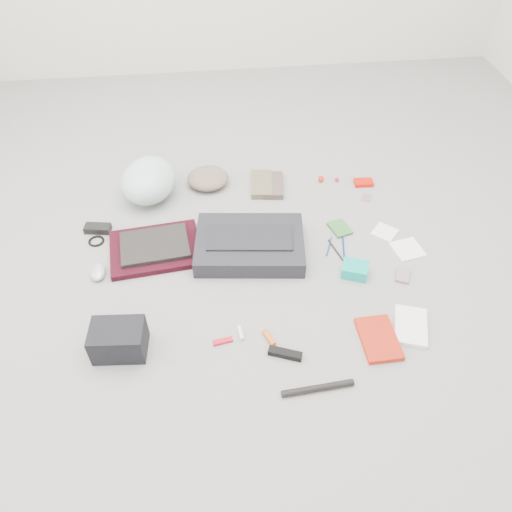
{
  "coord_description": "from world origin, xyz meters",
  "views": [
    {
      "loc": [
        -0.18,
        -1.57,
        1.65
      ],
      "look_at": [
        0.0,
        0.0,
        0.05
      ],
      "focal_mm": 35.0,
      "sensor_mm": 36.0,
      "label": 1
    }
  ],
  "objects": [
    {
      "name": "book_red",
      "position": [
        0.44,
        -0.48,
        0.01
      ],
      "size": [
        0.15,
        0.22,
        0.02
      ],
      "primitive_type": "cube",
      "rotation": [
        0.0,
        0.0,
        0.02
      ],
      "color": "red",
      "rests_on": "ground_plane"
    },
    {
      "name": "toiletry_tube_orange",
      "position": [
        0.0,
        -0.42,
        0.01
      ],
      "size": [
        0.05,
        0.08,
        0.02
      ],
      "primitive_type": "cylinder",
      "rotation": [
        1.57,
        0.0,
        0.39
      ],
      "color": "#D75C15",
      "rests_on": "ground_plane"
    },
    {
      "name": "bag_flap",
      "position": [
        -0.02,
        0.09,
        0.09
      ],
      "size": [
        0.41,
        0.22,
        0.01
      ],
      "primitive_type": "cube",
      "rotation": [
        0.0,
        0.0,
        -0.12
      ],
      "color": "black",
      "rests_on": "messenger_bag"
    },
    {
      "name": "beanie",
      "position": [
        -0.19,
        0.63,
        0.04
      ],
      "size": [
        0.23,
        0.22,
        0.08
      ],
      "primitive_type": "ellipsoid",
      "rotation": [
        0.0,
        0.0,
        -0.03
      ],
      "color": "#796252",
      "rests_on": "ground_plane"
    },
    {
      "name": "lollipop_c",
      "position": [
        0.51,
        0.57,
        0.01
      ],
      "size": [
        0.03,
        0.03,
        0.02
      ],
      "primitive_type": "sphere",
      "rotation": [
        0.0,
        0.0,
        0.14
      ],
      "color": "#AB1A27",
      "rests_on": "ground_plane"
    },
    {
      "name": "pen_black",
      "position": [
        0.38,
        0.04,
        0.0
      ],
      "size": [
        0.05,
        0.15,
        0.01
      ],
      "primitive_type": "cylinder",
      "rotation": [
        1.57,
        0.0,
        0.26
      ],
      "color": "black",
      "rests_on": "ground_plane"
    },
    {
      "name": "u_lock",
      "position": [
        0.05,
        -0.51,
        0.01
      ],
      "size": [
        0.14,
        0.08,
        0.03
      ],
      "primitive_type": "cube",
      "rotation": [
        0.0,
        0.0,
        -0.37
      ],
      "color": "black",
      "rests_on": "ground_plane"
    },
    {
      "name": "messenger_bag",
      "position": [
        -0.02,
        0.09,
        0.04
      ],
      "size": [
        0.54,
        0.41,
        0.08
      ],
      "primitive_type": "cube",
      "rotation": [
        0.0,
        0.0,
        -0.12
      ],
      "color": "#222228",
      "rests_on": "ground_plane"
    },
    {
      "name": "accordion_wallet",
      "position": [
        0.43,
        -0.11,
        0.03
      ],
      "size": [
        0.14,
        0.12,
        0.06
      ],
      "primitive_type": "cube",
      "rotation": [
        0.0,
        0.0,
        -0.37
      ],
      "color": "#09B8A5",
      "rests_on": "ground_plane"
    },
    {
      "name": "altoids_tin",
      "position": [
        0.65,
        0.53,
        0.01
      ],
      "size": [
        0.1,
        0.07,
        0.02
      ],
      "primitive_type": "cube",
      "rotation": [
        0.0,
        0.0,
        -0.06
      ],
      "color": "red",
      "rests_on": "ground_plane"
    },
    {
      "name": "stamp_sheet",
      "position": [
        0.63,
        0.41,
        0.0
      ],
      "size": [
        0.07,
        0.07,
        0.0
      ],
      "primitive_type": "cube",
      "rotation": [
        0.0,
        0.0,
        -0.43
      ],
      "color": "gray",
      "rests_on": "ground_plane"
    },
    {
      "name": "pen_navy",
      "position": [
        0.42,
        0.06,
        0.0
      ],
      "size": [
        0.04,
        0.15,
        0.01
      ],
      "primitive_type": "cylinder",
      "rotation": [
        1.57,
        0.0,
        -0.19
      ],
      "color": "navy",
      "rests_on": "ground_plane"
    },
    {
      "name": "lollipop_b",
      "position": [
        0.42,
        0.58,
        0.01
      ],
      "size": [
        0.04,
        0.04,
        0.03
      ],
      "primitive_type": "sphere",
      "rotation": [
        0.0,
        0.0,
        0.38
      ],
      "color": "red",
      "rests_on": "ground_plane"
    },
    {
      "name": "mitten_left",
      "position": [
        0.1,
        0.57,
        0.02
      ],
      "size": [
        0.13,
        0.23,
        0.03
      ],
      "primitive_type": "cube",
      "rotation": [
        0.0,
        0.0,
        -0.11
      ],
      "color": "brown",
      "rests_on": "ground_plane"
    },
    {
      "name": "ground_plane",
      "position": [
        0.0,
        0.0,
        0.0
      ],
      "size": [
        4.0,
        4.0,
        0.0
      ],
      "primitive_type": "plane",
      "color": "gray"
    },
    {
      "name": "power_brick",
      "position": [
        -0.74,
        0.31,
        0.02
      ],
      "size": [
        0.13,
        0.08,
        0.03
      ],
      "primitive_type": "cube",
      "rotation": [
        0.0,
        0.0,
        -0.17
      ],
      "color": "black",
      "rests_on": "ground_plane"
    },
    {
      "name": "mitten_right",
      "position": [
        0.16,
        0.55,
        0.02
      ],
      "size": [
        0.13,
        0.22,
        0.03
      ],
      "primitive_type": "cube",
      "rotation": [
        0.0,
        0.0,
        -0.13
      ],
      "color": "brown",
      "rests_on": "ground_plane"
    },
    {
      "name": "book_white",
      "position": [
        0.58,
        -0.43,
        0.01
      ],
      "size": [
        0.18,
        0.22,
        0.02
      ],
      "primitive_type": "cube",
      "rotation": [
        0.0,
        0.0,
        -0.33
      ],
      "color": "white",
      "rests_on": "ground_plane"
    },
    {
      "name": "laptop",
      "position": [
        -0.46,
        0.14,
        0.04
      ],
      "size": [
        0.33,
        0.26,
        0.02
      ],
      "primitive_type": "cube",
      "rotation": [
        0.0,
        0.0,
        0.11
      ],
      "color": "black",
      "rests_on": "laptop_sleeve"
    },
    {
      "name": "lollipop_a",
      "position": [
        0.43,
        0.59,
        0.01
      ],
      "size": [
        0.04,
        0.04,
        0.03
      ],
      "primitive_type": "sphere",
      "rotation": [
        0.0,
        0.0,
        0.31
      ],
      "color": "#B21811",
      "rests_on": "ground_plane"
    },
    {
      "name": "bike_pump",
      "position": [
        0.15,
        -0.67,
        0.01
      ],
      "size": [
        0.27,
        0.04,
        0.03
      ],
      "primitive_type": "cylinder",
      "rotation": [
        0.0,
        1.57,
        0.07
      ],
      "color": "black",
      "rests_on": "ground_plane"
    },
    {
      "name": "camera_bag",
      "position": [
        -0.58,
        -0.4,
        0.07
      ],
      "size": [
        0.21,
        0.16,
        0.13
      ],
      "primitive_type": "cube",
      "rotation": [
        0.0,
        0.0,
        -0.08
      ],
      "color": "black",
      "rests_on": "ground_plane"
    },
    {
      "name": "laptop_sleeve",
      "position": [
        -0.46,
        0.14,
        0.01
      ],
      "size": [
        0.44,
        0.35,
        0.03
      ],
      "primitive_type": "cube",
      "rotation": [
        0.0,
        0.0,
        0.11
      ],
      "color": "black",
      "rests_on": "ground_plane"
    },
    {
      "name": "cable_coil",
      "position": [
        -0.74,
        0.23,
        0.01
      ],
      "size": [
        0.08,
        0.08,
        0.01
      ],
      "primitive_type": "torus",
      "rotation": [
        0.0,
        0.0,
        0.03
      ],
      "color": "black",
      "rests_on": "ground_plane"
    },
    {
      "name": "napkin_top",
      "position": [
        0.65,
        0.14,
        0.0
      ],
      "size": [
        0.15,
        0.15,
        0.01
      ],
      "primitive_type": "cube",
      "rotation": [
        0.0,
        0.0,
        0.84
      ],
      "color": "white",
      "rests_on": "ground_plane"
    },
    {
      "name": "bike_helmet",
      "position": [
        -0.49,
        0.56,
        0.1
      ],
      "size": [
        0.35,
        0.4,
        0.2
      ],
      "primitive_type": "ellipsoid",
      "rotation": [
        0.0,
        0.0,
        -0.26
      ],
      "color": "silver",
      "rests_on": "ground_plane"
    },
    {
      "name": "notepad",
      "position": [
        0.44,
        0.19,
        0.01
      ],
      "size": [
        0.12,
        0.13,
        0.01
      ],
      "primitive_type": "cube",
      "rotation": [
        0.0,
        0.0,
        0.3
      ],
      "color": "#336831",
      "rests_on": "ground_plane"
    },
    {
      "name": "pen_blue",
      "position": [
        0.36,
        0.07,
        0.0
      ],
      "size": [
        0.06,
        0.12,
        0.01
      ],
      "primitive_type": "cylinder",
      "rotation": [
        1.57,
        0.0,
        -0.39
      ],
      "color": "navy",
      "rests_on": "ground_plane"
    },
    {
      "name": "mouse",
      "position": [
        -0.71,
        0.01,
        0.02
      ],
      "size": [
        0.07,
        0.11,
        0.04
      ],
      "primitive_type": "ellipsoid",
      "rotation": [
        0.0,
        0.0,
        0.02
      ],
      "color": "#AFADBA",
      "rests_on": "ground_plane"
    },
    {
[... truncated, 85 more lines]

